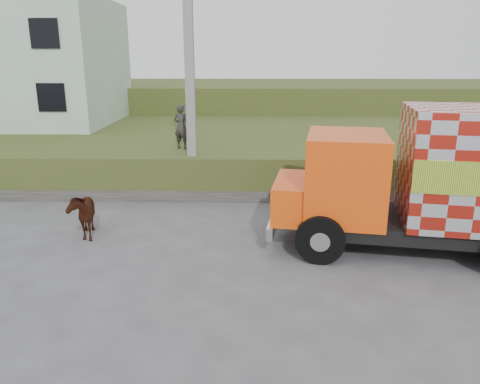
{
  "coord_description": "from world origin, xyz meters",
  "views": [
    {
      "loc": [
        0.93,
        -11.21,
        4.83
      ],
      "look_at": [
        0.72,
        0.84,
        1.3
      ],
      "focal_mm": 35.0,
      "sensor_mm": 36.0,
      "label": 1
    }
  ],
  "objects_px": {
    "cow": "(82,213)",
    "pedestrian": "(181,127)",
    "cargo_truck": "(461,181)",
    "utility_pole": "(190,79)"
  },
  "relations": [
    {
      "from": "cow",
      "to": "pedestrian",
      "type": "xyz_separation_m",
      "value": [
        2.13,
        4.98,
        1.65
      ]
    },
    {
      "from": "pedestrian",
      "to": "cargo_truck",
      "type": "bearing_deg",
      "value": 164.22
    },
    {
      "from": "cargo_truck",
      "to": "cow",
      "type": "xyz_separation_m",
      "value": [
        -9.79,
        0.96,
        -1.22
      ]
    },
    {
      "from": "cow",
      "to": "cargo_truck",
      "type": "bearing_deg",
      "value": -23.77
    },
    {
      "from": "utility_pole",
      "to": "pedestrian",
      "type": "distance_m",
      "value": 2.23
    },
    {
      "from": "utility_pole",
      "to": "cargo_truck",
      "type": "bearing_deg",
      "value": -33.23
    },
    {
      "from": "utility_pole",
      "to": "cow",
      "type": "bearing_deg",
      "value": -125.44
    },
    {
      "from": "utility_pole",
      "to": "pedestrian",
      "type": "relative_size",
      "value": 4.91
    },
    {
      "from": "utility_pole",
      "to": "cow",
      "type": "height_order",
      "value": "utility_pole"
    },
    {
      "from": "cargo_truck",
      "to": "pedestrian",
      "type": "distance_m",
      "value": 9.71
    }
  ]
}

